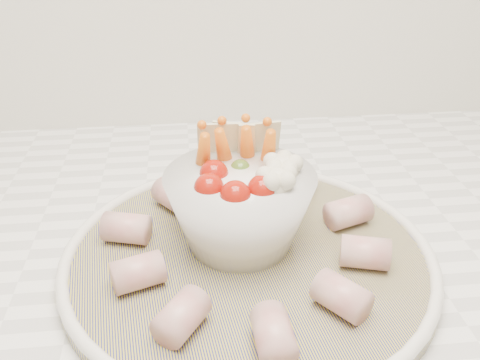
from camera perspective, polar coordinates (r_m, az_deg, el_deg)
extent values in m
cube|color=white|center=(0.60, -10.24, -7.16)|extent=(2.04, 0.62, 0.04)
cylinder|color=navy|center=(0.53, 0.92, -8.47)|extent=(0.41, 0.41, 0.01)
torus|color=white|center=(0.53, 0.92, -7.82)|extent=(0.36, 0.36, 0.01)
sphere|color=#9E150A|center=(0.48, -3.32, -0.87)|extent=(0.03, 0.03, 0.03)
sphere|color=#9E150A|center=(0.47, -0.50, -1.69)|extent=(0.03, 0.03, 0.03)
sphere|color=#9E150A|center=(0.48, 2.40, -1.04)|extent=(0.03, 0.03, 0.03)
sphere|color=#9E150A|center=(0.51, -2.80, 0.65)|extent=(0.03, 0.03, 0.03)
sphere|color=#466421|center=(0.52, 0.03, 1.12)|extent=(0.02, 0.02, 0.02)
cone|color=orange|center=(0.53, -1.78, 3.00)|extent=(0.03, 0.05, 0.06)
cone|color=orange|center=(0.53, 0.76, 3.30)|extent=(0.03, 0.04, 0.06)
cone|color=orange|center=(0.53, 3.07, 2.87)|extent=(0.02, 0.04, 0.06)
cone|color=orange|center=(0.52, -3.91, 2.48)|extent=(0.02, 0.04, 0.06)
sphere|color=#ECE5CC|center=(0.51, 4.54, 0.87)|extent=(0.03, 0.03, 0.03)
sphere|color=#ECE5CC|center=(0.49, 3.93, -0.50)|extent=(0.03, 0.03, 0.03)
cube|color=beige|center=(0.54, -0.55, 4.01)|extent=(0.04, 0.02, 0.05)
cube|color=beige|center=(0.54, 2.00, 3.99)|extent=(0.04, 0.02, 0.05)
cube|color=beige|center=(0.54, -2.25, 3.91)|extent=(0.04, 0.01, 0.05)
cylinder|color=#B95455|center=(0.52, 13.20, -7.55)|extent=(0.05, 0.04, 0.03)
cylinder|color=#B95455|center=(0.57, 11.48, -3.37)|extent=(0.05, 0.04, 0.03)
cylinder|color=#B95455|center=(0.61, 6.24, -0.50)|extent=(0.05, 0.05, 0.03)
cylinder|color=#B95455|center=(0.61, -0.64, -0.53)|extent=(0.03, 0.05, 0.03)
cylinder|color=#B95455|center=(0.59, -7.06, -1.71)|extent=(0.05, 0.05, 0.03)
cylinder|color=#B95455|center=(0.55, -12.04, -5.03)|extent=(0.05, 0.04, 0.03)
cylinder|color=#B95455|center=(0.49, -10.84, -9.65)|extent=(0.05, 0.04, 0.03)
cylinder|color=#B95455|center=(0.44, -6.27, -14.27)|extent=(0.05, 0.05, 0.03)
cylinder|color=#B95455|center=(0.42, 3.60, -16.13)|extent=(0.03, 0.05, 0.03)
cylinder|color=#B95455|center=(0.46, 10.78, -12.06)|extent=(0.05, 0.05, 0.03)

